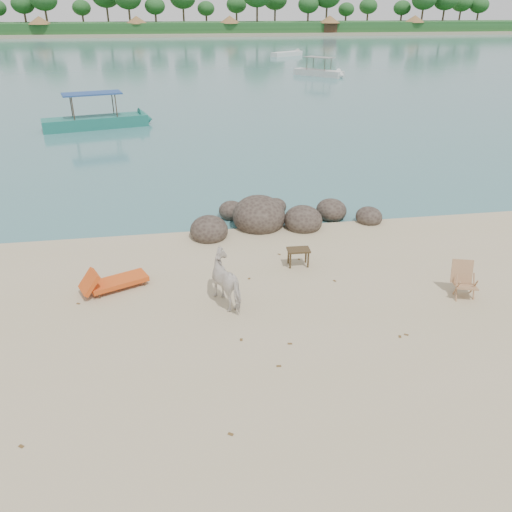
{
  "coord_description": "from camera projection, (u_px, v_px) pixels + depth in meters",
  "views": [
    {
      "loc": [
        -1.39,
        -8.84,
        6.48
      ],
      "look_at": [
        0.36,
        2.0,
        1.0
      ],
      "focal_mm": 35.0,
      "sensor_mm": 36.0,
      "label": 1
    }
  ],
  "objects": [
    {
      "name": "boat_mid",
      "position": [
        319.0,
        60.0,
        52.42
      ],
      "size": [
        5.17,
        5.65,
        3.05
      ],
      "primitive_type": null,
      "rotation": [
        0.0,
        0.0,
        -0.86
      ],
      "color": "beige",
      "rests_on": "water"
    },
    {
      "name": "water",
      "position": [
        177.0,
        47.0,
        90.39
      ],
      "size": [
        400.0,
        400.0,
        0.0
      ],
      "primitive_type": "plane",
      "color": "#396E72",
      "rests_on": "ground"
    },
    {
      "name": "deck_chair",
      "position": [
        466.0,
        282.0,
        12.24
      ],
      "size": [
        0.72,
        0.75,
        0.87
      ],
      "primitive_type": null,
      "rotation": [
        0.0,
        0.0,
        -0.32
      ],
      "color": "tan",
      "rests_on": "ground"
    },
    {
      "name": "boulders",
      "position": [
        272.0,
        218.0,
        16.48
      ],
      "size": [
        6.43,
        2.97,
        1.31
      ],
      "rotation": [
        0.0,
        0.0,
        -0.37
      ],
      "color": "#2E241E",
      "rests_on": "ground"
    },
    {
      "name": "far_scenery",
      "position": [
        173.0,
        22.0,
        130.24
      ],
      "size": [
        420.0,
        18.0,
        9.5
      ],
      "color": "#1E4C1E",
      "rests_on": "ground"
    },
    {
      "name": "boat_far",
      "position": [
        287.0,
        53.0,
        74.6
      ],
      "size": [
        5.94,
        4.64,
        0.72
      ],
      "primitive_type": null,
      "rotation": [
        0.0,
        0.0,
        0.59
      ],
      "color": "silver",
      "rests_on": "water"
    },
    {
      "name": "cow",
      "position": [
        229.0,
        281.0,
        11.95
      ],
      "size": [
        1.19,
        1.59,
        1.22
      ],
      "primitive_type": "imported",
      "rotation": [
        0.0,
        0.0,
        3.56
      ],
      "color": "white",
      "rests_on": "ground"
    },
    {
      "name": "side_table",
      "position": [
        298.0,
        258.0,
        13.82
      ],
      "size": [
        0.63,
        0.42,
        0.5
      ],
      "primitive_type": null,
      "rotation": [
        0.0,
        0.0,
        -0.04
      ],
      "color": "#362815",
      "rests_on": "ground"
    },
    {
      "name": "far_shore",
      "position": [
        172.0,
        30.0,
        161.05
      ],
      "size": [
        420.0,
        90.0,
        1.4
      ],
      "primitive_type": "cube",
      "color": "tan",
      "rests_on": "ground"
    },
    {
      "name": "lounge_chair",
      "position": [
        118.0,
        279.0,
        12.71
      ],
      "size": [
        1.91,
        1.3,
        0.54
      ],
      "primitive_type": null,
      "rotation": [
        0.0,
        0.0,
        0.41
      ],
      "color": "red",
      "rests_on": "ground"
    },
    {
      "name": "dead_leaves",
      "position": [
        258.0,
        314.0,
        11.77
      ],
      "size": [
        7.71,
        6.73,
        0.0
      ],
      "color": "brown",
      "rests_on": "ground"
    },
    {
      "name": "boat_near",
      "position": [
        92.0,
        99.0,
        29.41
      ],
      "size": [
        6.98,
        3.12,
        3.31
      ],
      "primitive_type": null,
      "rotation": [
        0.0,
        0.0,
        0.24
      ],
      "color": "#1B695C",
      "rests_on": "water"
    }
  ]
}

